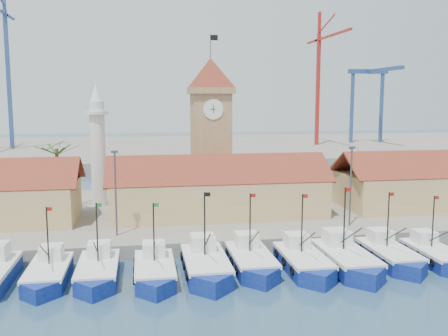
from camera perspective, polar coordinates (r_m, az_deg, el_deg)
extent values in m
plane|color=navy|center=(44.33, 3.30, -13.00)|extent=(400.00, 400.00, 0.00)
cube|color=gray|center=(66.76, -1.26, -5.15)|extent=(140.00, 32.00, 1.50)
cube|color=gray|center=(151.39, -5.92, 2.21)|extent=(240.00, 80.00, 2.00)
cube|color=navy|center=(46.95, -19.41, -11.63)|extent=(3.28, 7.42, 1.69)
cube|color=navy|center=(43.52, -20.26, -13.24)|extent=(3.28, 3.28, 1.69)
cube|color=silver|center=(46.68, -19.46, -10.66)|extent=(3.34, 7.62, 0.33)
cube|color=silver|center=(48.20, -19.12, -9.12)|extent=(1.97, 2.06, 1.31)
cylinder|color=black|center=(46.38, -19.51, -7.40)|extent=(0.13, 0.13, 5.25)
cube|color=#A5140F|center=(45.78, -19.36, -4.45)|extent=(0.47, 0.02, 0.33)
cube|color=navy|center=(46.30, -14.19, -11.68)|extent=(3.39, 7.68, 1.74)
cube|color=navy|center=(42.71, -14.62, -13.39)|extent=(3.39, 3.39, 1.74)
cube|color=silver|center=(46.01, -14.23, -10.65)|extent=(3.46, 7.89, 0.34)
cube|color=silver|center=(47.61, -14.07, -9.04)|extent=(2.04, 2.13, 1.36)
cylinder|color=black|center=(45.70, -14.30, -7.23)|extent=(0.14, 0.14, 5.43)
cube|color=#197226|center=(45.10, -14.10, -4.13)|extent=(0.48, 0.02, 0.34)
cube|color=navy|center=(45.46, -7.93, -11.88)|extent=(3.39, 7.66, 1.74)
cube|color=navy|center=(41.87, -7.77, -13.64)|extent=(3.38, 3.38, 1.74)
cube|color=silver|center=(45.18, -7.95, -10.84)|extent=(3.45, 7.87, 0.34)
cube|color=silver|center=(46.76, -8.03, -9.19)|extent=(2.03, 2.13, 1.35)
cylinder|color=black|center=(44.85, -8.03, -7.36)|extent=(0.14, 0.14, 5.42)
cube|color=#197226|center=(44.27, -7.78, -4.21)|extent=(0.48, 0.02, 0.34)
cube|color=navy|center=(46.12, -2.11, -11.44)|extent=(3.75, 8.50, 1.93)
cube|color=navy|center=(42.17, -1.35, -13.33)|extent=(3.75, 3.75, 1.93)
cube|color=silver|center=(45.81, -2.12, -10.30)|extent=(3.83, 8.73, 0.38)
cube|color=silver|center=(47.57, -2.45, -8.53)|extent=(2.25, 2.36, 1.50)
cylinder|color=black|center=(45.49, -2.22, -6.49)|extent=(0.15, 0.15, 6.01)
cube|color=black|center=(44.91, -1.90, -3.03)|extent=(0.54, 0.02, 0.38)
cube|color=navy|center=(47.55, 3.10, -10.88)|extent=(3.56, 8.05, 1.83)
cube|color=navy|center=(43.85, 4.27, -12.54)|extent=(3.56, 3.56, 1.83)
cube|color=silver|center=(47.26, 3.11, -9.83)|extent=(3.63, 8.28, 0.36)
cube|color=silver|center=(48.91, 2.60, -8.22)|extent=(2.14, 2.24, 1.42)
cylinder|color=black|center=(46.96, 3.00, -6.34)|extent=(0.14, 0.14, 5.69)
cube|color=#A5140F|center=(46.44, 3.33, -3.16)|extent=(0.51, 0.02, 0.36)
cube|color=navy|center=(47.82, 9.00, -10.86)|extent=(3.55, 8.04, 1.83)
cube|color=navy|center=(44.25, 10.68, -12.47)|extent=(3.55, 3.55, 1.83)
cube|color=silver|center=(47.53, 9.02, -9.82)|extent=(3.63, 8.27, 0.36)
cube|color=silver|center=(49.13, 8.30, -8.23)|extent=(2.13, 2.23, 1.42)
cylinder|color=black|center=(47.22, 8.90, -6.35)|extent=(0.14, 0.14, 5.69)
cube|color=#A5140F|center=(46.73, 9.27, -3.19)|extent=(0.51, 0.02, 0.36)
cube|color=navy|center=(49.04, 13.69, -10.47)|extent=(3.81, 8.63, 1.96)
cube|color=navy|center=(45.33, 15.87, -12.09)|extent=(3.81, 3.81, 1.96)
cube|color=silver|center=(48.74, 13.73, -9.37)|extent=(3.89, 8.87, 0.38)
cube|color=silver|center=(50.40, 12.79, -7.73)|extent=(2.29, 2.40, 1.53)
cylinder|color=black|center=(48.42, 13.59, -5.74)|extent=(0.15, 0.15, 6.10)
cube|color=#A5140F|center=(47.95, 14.00, -2.43)|extent=(0.54, 0.02, 0.38)
cube|color=navy|center=(51.66, 18.32, -9.76)|extent=(3.46, 7.82, 1.78)
cube|color=navy|center=(48.42, 20.51, -11.06)|extent=(3.45, 3.45, 1.78)
cube|color=silver|center=(51.40, 18.36, -8.82)|extent=(3.52, 8.04, 0.35)
cube|color=silver|center=(52.85, 17.41, -7.43)|extent=(2.07, 2.17, 1.38)
cylinder|color=black|center=(51.12, 18.24, -5.70)|extent=(0.14, 0.14, 5.53)
cube|color=#A5140F|center=(50.71, 18.61, -2.85)|extent=(0.49, 0.02, 0.35)
cube|color=navy|center=(53.36, 22.85, -9.45)|extent=(3.27, 7.39, 1.68)
cube|color=silver|center=(53.12, 22.89, -8.58)|extent=(3.33, 7.60, 0.33)
cube|color=silver|center=(54.43, 21.89, -7.32)|extent=(1.96, 2.05, 1.31)
cylinder|color=black|center=(52.86, 22.78, -5.73)|extent=(0.13, 0.13, 5.23)
cube|color=#A5140F|center=(52.49, 23.13, -3.13)|extent=(0.47, 0.02, 0.33)
cube|color=tan|center=(62.26, -0.74, -3.28)|extent=(26.00, 10.00, 4.50)
cube|color=brown|center=(59.20, -0.38, -0.18)|extent=(27.04, 5.13, 3.21)
cube|color=brown|center=(64.10, -1.09, 0.44)|extent=(27.04, 5.13, 3.21)
cube|color=brown|center=(75.66, 23.65, 0.91)|extent=(31.20, 5.13, 3.21)
cube|color=tan|center=(67.37, -1.52, 2.08)|extent=(5.00, 5.00, 15.00)
cube|color=tan|center=(67.03, -1.55, 8.82)|extent=(5.80, 5.80, 0.80)
pyramid|color=brown|center=(67.11, -1.56, 10.78)|extent=(5.80, 5.80, 4.00)
cylinder|color=white|center=(64.51, -1.23, 6.72)|extent=(2.60, 0.15, 2.60)
cube|color=black|center=(64.43, -1.22, 6.72)|extent=(0.08, 0.02, 1.00)
cube|color=black|center=(64.43, -1.22, 6.72)|extent=(0.80, 0.02, 0.08)
cylinder|color=#3F3F44|center=(67.38, -1.57, 13.75)|extent=(0.10, 0.10, 3.00)
cube|color=black|center=(67.57, -1.14, 14.68)|extent=(1.00, 0.03, 0.70)
cylinder|color=silver|center=(69.01, -14.19, 1.56)|extent=(2.00, 2.00, 14.00)
cylinder|color=silver|center=(68.65, -14.35, 6.13)|extent=(3.00, 3.00, 0.40)
cone|color=silver|center=(68.63, -14.42, 8.30)|extent=(1.80, 1.80, 2.40)
cylinder|color=brown|center=(68.03, -18.44, -1.24)|extent=(0.44, 0.44, 8.00)
cube|color=#225F20|center=(67.35, -17.41, 1.98)|extent=(2.80, 0.35, 1.18)
cube|color=#225F20|center=(68.64, -17.85, 2.07)|extent=(1.71, 2.60, 1.18)
cube|color=#225F20|center=(68.86, -19.00, 2.03)|extent=(1.71, 2.60, 1.18)
cube|color=#225F20|center=(67.80, -19.75, 1.91)|extent=(2.80, 0.35, 1.18)
cube|color=#225F20|center=(66.48, -19.34, 1.82)|extent=(1.71, 2.60, 1.18)
cube|color=#225F20|center=(66.26, -18.15, 1.86)|extent=(1.71, 2.60, 1.18)
cylinder|color=#3F3F44|center=(53.36, -12.27, -2.88)|extent=(0.20, 0.20, 9.00)
cube|color=#3F3F44|center=(52.73, -12.41, 1.82)|extent=(0.70, 0.25, 0.25)
cylinder|color=#3F3F44|center=(58.14, 14.27, -2.07)|extent=(0.20, 0.20, 9.00)
cube|color=#3F3F44|center=(57.56, 14.42, 2.25)|extent=(0.70, 0.25, 0.25)
cube|color=navy|center=(152.77, -23.40, 9.17)|extent=(1.00, 1.00, 37.96)
cube|color=navy|center=(159.25, -23.32, 15.60)|extent=(0.60, 10.00, 0.60)
cube|color=#A91F1A|center=(154.74, 10.66, 8.62)|extent=(1.00, 1.00, 32.42)
cube|color=#A91F1A|center=(146.13, 12.25, 14.62)|extent=(0.60, 25.80, 0.60)
cube|color=#A91F1A|center=(160.40, 10.18, 14.05)|extent=(0.60, 10.00, 0.60)
cube|color=#A91F1A|center=(156.30, 10.85, 15.87)|extent=(0.80, 0.80, 7.00)
cube|color=navy|center=(164.35, 14.41, 6.64)|extent=(0.90, 0.90, 22.00)
cube|color=navy|center=(168.63, 17.54, 6.55)|extent=(0.90, 0.90, 22.00)
cube|color=navy|center=(166.64, 16.15, 10.55)|extent=(13.00, 1.40, 1.40)
cube|color=navy|center=(157.67, 17.74, 10.66)|extent=(1.40, 22.00, 1.00)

